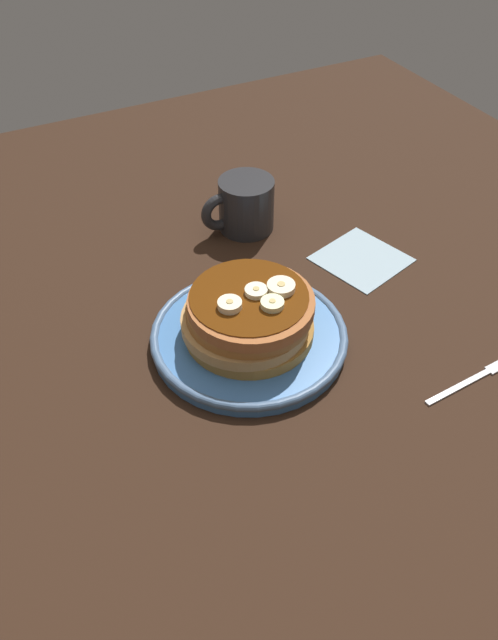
{
  "coord_description": "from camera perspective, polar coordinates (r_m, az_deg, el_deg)",
  "views": [
    {
      "loc": [
        25.74,
        50.2,
        55.44
      ],
      "look_at": [
        0.0,
        0.0,
        3.68
      ],
      "focal_mm": 36.37,
      "sensor_mm": 36.0,
      "label": 1
    }
  ],
  "objects": [
    {
      "name": "banana_slice_0",
      "position": [
        0.74,
        0.53,
        2.67
      ],
      "size": [
        2.67,
        2.67,
        0.85
      ],
      "color": "#F0E7C2",
      "rests_on": "pancake_stack"
    },
    {
      "name": "banana_slice_2",
      "position": [
        0.75,
        2.84,
        2.89
      ],
      "size": [
        3.29,
        3.29,
        1.04
      ],
      "color": "#F7E3BB",
      "rests_on": "pancake_stack"
    },
    {
      "name": "coffee_mug",
      "position": [
        0.96,
        -0.43,
        10.12
      ],
      "size": [
        11.25,
        8.13,
        7.8
      ],
      "color": "#262628",
      "rests_on": "ground_plane"
    },
    {
      "name": "banana_slice_3",
      "position": [
        0.72,
        2.06,
        1.42
      ],
      "size": [
        2.68,
        2.68,
        0.96
      ],
      "color": "#F1F1B4",
      "rests_on": "pancake_stack"
    },
    {
      "name": "banana_slice_1",
      "position": [
        0.72,
        -1.71,
        1.33
      ],
      "size": [
        2.77,
        2.77,
        1.06
      ],
      "color": "#F8E9BF",
      "rests_on": "pancake_stack"
    },
    {
      "name": "plate",
      "position": [
        0.78,
        0.0,
        -1.44
      ],
      "size": [
        23.9,
        23.9,
        1.88
      ],
      "color": "#3F72B2",
      "rests_on": "ground_plane"
    },
    {
      "name": "ground_plane",
      "position": [
        0.8,
        0.0,
        -2.73
      ],
      "size": [
        140.0,
        140.0,
        3.0
      ],
      "primitive_type": "cube",
      "color": "black"
    },
    {
      "name": "pancake_stack",
      "position": [
        0.76,
        0.07,
        0.47
      ],
      "size": [
        16.37,
        15.86,
        5.96
      ],
      "color": "#A47334",
      "rests_on": "plate"
    },
    {
      "name": "napkin",
      "position": [
        0.93,
        9.86,
        5.33
      ],
      "size": [
        13.63,
        13.63,
        0.3
      ],
      "primitive_type": "cube",
      "rotation": [
        0.0,
        0.0,
        0.28
      ],
      "color": "#99B2BF",
      "rests_on": "ground_plane"
    },
    {
      "name": "fork",
      "position": [
        0.79,
        19.27,
        -4.81
      ],
      "size": [
        13.04,
        1.85,
        0.5
      ],
      "color": "silver",
      "rests_on": "ground_plane"
    }
  ]
}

